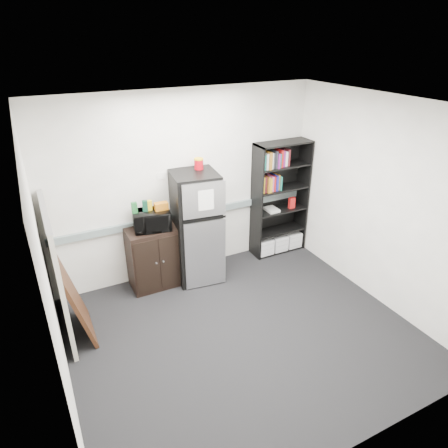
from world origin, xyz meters
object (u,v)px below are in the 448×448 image
object	(u,v)px
cabinet	(155,257)
refrigerator	(196,228)
cubicle_partition	(57,272)
bookshelf	(280,200)
microwave	(152,220)

from	to	relation	value
cabinet	refrigerator	xyz separation A→B (m)	(0.62, -0.08, 0.36)
cabinet	refrigerator	distance (m)	0.72
cubicle_partition	refrigerator	distance (m)	1.94
bookshelf	microwave	world-z (taller)	bookshelf
cabinet	cubicle_partition	bearing A→B (deg)	-161.93
cubicle_partition	cabinet	size ratio (longest dim) A/B	1.79
cubicle_partition	bookshelf	bearing A→B (deg)	8.06
cubicle_partition	microwave	distance (m)	1.37
bookshelf	refrigerator	size ratio (longest dim) A/B	1.13
cabinet	microwave	xyz separation A→B (m)	(0.00, -0.02, 0.59)
cubicle_partition	cabinet	bearing A→B (deg)	18.07
bookshelf	refrigerator	xyz separation A→B (m)	(-1.52, -0.14, -0.10)
cabinet	refrigerator	bearing A→B (deg)	-7.37
bookshelf	cubicle_partition	size ratio (longest dim) A/B	1.14
bookshelf	cabinet	size ratio (longest dim) A/B	2.05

